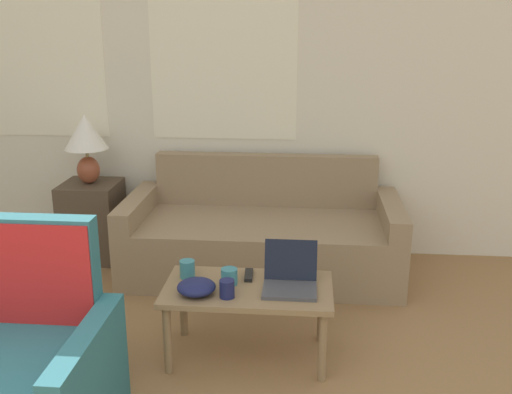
% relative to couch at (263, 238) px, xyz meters
% --- Properties ---
extents(wall_back, '(6.84, 0.06, 2.60)m').
position_rel_couch_xyz_m(wall_back, '(-0.97, 0.45, 1.05)').
color(wall_back, silver).
rests_on(wall_back, ground_plane).
extents(couch, '(1.95, 0.87, 0.81)m').
position_rel_couch_xyz_m(couch, '(0.00, 0.00, 0.00)').
color(couch, '#937A5B').
rests_on(couch, ground_plane).
extents(armchair, '(0.87, 0.75, 0.94)m').
position_rel_couch_xyz_m(armchair, '(-0.97, -1.90, 0.02)').
color(armchair, '#2D6B75').
rests_on(armchair, ground_plane).
extents(side_table, '(0.42, 0.42, 0.60)m').
position_rel_couch_xyz_m(side_table, '(-1.32, 0.14, 0.05)').
color(side_table, '#4C3D2D').
rests_on(side_table, ground_plane).
extents(table_lamp, '(0.32, 0.32, 0.52)m').
position_rel_couch_xyz_m(table_lamp, '(-1.32, 0.14, 0.68)').
color(table_lamp, brown).
rests_on(table_lamp, side_table).
extents(coffee_table, '(0.90, 0.50, 0.42)m').
position_rel_couch_xyz_m(coffee_table, '(0.01, -1.17, 0.11)').
color(coffee_table, '#8E704C').
rests_on(coffee_table, ground_plane).
extents(laptop, '(0.28, 0.28, 0.23)m').
position_rel_couch_xyz_m(laptop, '(0.24, -1.17, 0.22)').
color(laptop, '#47474C').
rests_on(laptop, coffee_table).
extents(cup_navy, '(0.09, 0.09, 0.09)m').
position_rel_couch_xyz_m(cup_navy, '(-0.09, -1.15, 0.21)').
color(cup_navy, teal).
rests_on(cup_navy, coffee_table).
extents(cup_yellow, '(0.08, 0.08, 0.10)m').
position_rel_couch_xyz_m(cup_yellow, '(-0.33, -1.08, 0.21)').
color(cup_yellow, teal).
rests_on(cup_yellow, coffee_table).
extents(cup_white, '(0.08, 0.08, 0.09)m').
position_rel_couch_xyz_m(cup_white, '(-0.08, -1.31, 0.21)').
color(cup_white, '#191E4C').
rests_on(cup_white, coffee_table).
extents(snack_bowl, '(0.20, 0.20, 0.08)m').
position_rel_couch_xyz_m(snack_bowl, '(-0.25, -1.28, 0.20)').
color(snack_bowl, '#191E4C').
rests_on(snack_bowl, coffee_table).
extents(tv_remote, '(0.05, 0.15, 0.02)m').
position_rel_couch_xyz_m(tv_remote, '(0.00, -1.05, 0.17)').
color(tv_remote, black).
rests_on(tv_remote, coffee_table).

